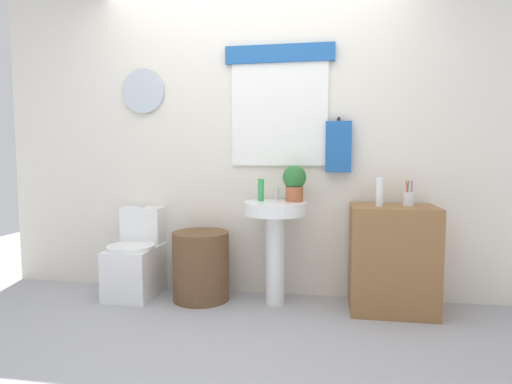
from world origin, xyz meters
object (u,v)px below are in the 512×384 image
object	(u,v)px
soap_bottle	(261,190)
pedestal_sink	(275,229)
lotion_bottle	(380,192)
toothbrush_cup	(409,199)
potted_plant	(294,182)
wooden_cabinet	(392,259)
toilet	(137,261)
laundry_hamper	(201,266)

from	to	relation	value
soap_bottle	pedestal_sink	bearing A→B (deg)	-22.62
lotion_bottle	toothbrush_cup	distance (m)	0.23
toothbrush_cup	potted_plant	bearing A→B (deg)	177.27
wooden_cabinet	toothbrush_cup	xyz separation A→B (m)	(0.11, 0.02, 0.45)
toilet	potted_plant	size ratio (longest dim) A/B	2.63
toilet	soap_bottle	xyz separation A→B (m)	(1.04, 0.02, 0.60)
laundry_hamper	pedestal_sink	distance (m)	0.68
wooden_cabinet	soap_bottle	world-z (taller)	soap_bottle
toilet	wooden_cabinet	distance (m)	2.04
wooden_cabinet	laundry_hamper	bearing A→B (deg)	180.00
toilet	soap_bottle	size ratio (longest dim) A/B	4.25
toothbrush_cup	pedestal_sink	bearing A→B (deg)	-178.83
pedestal_sink	potted_plant	distance (m)	0.39
pedestal_sink	potted_plant	size ratio (longest dim) A/B	2.87
toilet	pedestal_sink	size ratio (longest dim) A/B	0.92
toothbrush_cup	toilet	bearing A→B (deg)	179.71
pedestal_sink	wooden_cabinet	xyz separation A→B (m)	(0.87, 0.00, -0.20)
wooden_cabinet	toothbrush_cup	size ratio (longest dim) A/B	4.24
toilet	toothbrush_cup	xyz separation A→B (m)	(2.14, -0.01, 0.56)
pedestal_sink	potted_plant	bearing A→B (deg)	23.20
wooden_cabinet	toothbrush_cup	distance (m)	0.46
lotion_bottle	laundry_hamper	bearing A→B (deg)	178.32
lotion_bottle	toothbrush_cup	xyz separation A→B (m)	(0.21, 0.06, -0.05)
soap_bottle	laundry_hamper	bearing A→B (deg)	-174.03
toothbrush_cup	laundry_hamper	bearing A→B (deg)	-179.28
laundry_hamper	lotion_bottle	xyz separation A→B (m)	(1.36, -0.04, 0.62)
laundry_hamper	potted_plant	bearing A→B (deg)	4.65
pedestal_sink	lotion_bottle	world-z (taller)	lotion_bottle
toilet	lotion_bottle	bearing A→B (deg)	-2.11
laundry_hamper	toothbrush_cup	xyz separation A→B (m)	(1.58, 0.02, 0.57)
potted_plant	toothbrush_cup	size ratio (longest dim) A/B	1.51
soap_bottle	potted_plant	xyz separation A→B (m)	(0.26, 0.01, 0.07)
soap_bottle	wooden_cabinet	bearing A→B (deg)	-2.88
laundry_hamper	soap_bottle	size ratio (longest dim) A/B	3.16
toilet	soap_bottle	bearing A→B (deg)	1.04
toothbrush_cup	soap_bottle	bearing A→B (deg)	178.44
potted_plant	soap_bottle	bearing A→B (deg)	-177.80
laundry_hamper	soap_bottle	distance (m)	0.78
wooden_cabinet	soap_bottle	size ratio (longest dim) A/B	4.54
soap_bottle	lotion_bottle	distance (m)	0.89
toilet	lotion_bottle	size ratio (longest dim) A/B	3.49
toilet	toothbrush_cup	bearing A→B (deg)	-0.29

